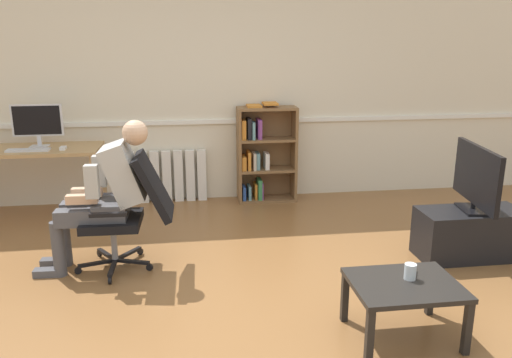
{
  "coord_description": "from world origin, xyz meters",
  "views": [
    {
      "loc": [
        -0.43,
        -3.27,
        1.85
      ],
      "look_at": [
        0.15,
        0.85,
        0.7
      ],
      "focal_mm": 35.87,
      "sensor_mm": 36.0,
      "label": 1
    }
  ],
  "objects_px": {
    "computer_desk": "(34,158)",
    "keyboard": "(28,150)",
    "radiator": "(167,176)",
    "drinking_glass": "(410,272)",
    "office_chair": "(131,207)",
    "person_seated": "(105,192)",
    "tv_stand": "(470,234)",
    "computer_mouse": "(63,148)",
    "imac_monitor": "(37,122)",
    "tv_screen": "(477,177)",
    "spare_remote": "(413,275)",
    "bookshelf": "(263,154)",
    "coffee_table": "(404,290)"
  },
  "relations": [
    {
      "from": "computer_desk",
      "to": "tv_screen",
      "type": "height_order",
      "value": "tv_screen"
    },
    {
      "from": "bookshelf",
      "to": "drinking_glass",
      "type": "height_order",
      "value": "bookshelf"
    },
    {
      "from": "bookshelf",
      "to": "person_seated",
      "type": "distance_m",
      "value": 2.27
    },
    {
      "from": "imac_monitor",
      "to": "computer_mouse",
      "type": "xyz_separation_m",
      "value": [
        0.28,
        -0.2,
        -0.24
      ]
    },
    {
      "from": "bookshelf",
      "to": "keyboard",
      "type": "bearing_deg",
      "value": -169.98
    },
    {
      "from": "office_chair",
      "to": "person_seated",
      "type": "bearing_deg",
      "value": -90.0
    },
    {
      "from": "radiator",
      "to": "drinking_glass",
      "type": "relative_size",
      "value": 8.94
    },
    {
      "from": "imac_monitor",
      "to": "tv_screen",
      "type": "distance_m",
      "value": 4.26
    },
    {
      "from": "computer_desk",
      "to": "office_chair",
      "type": "height_order",
      "value": "office_chair"
    },
    {
      "from": "radiator",
      "to": "tv_screen",
      "type": "distance_m",
      "value": 3.32
    },
    {
      "from": "computer_desk",
      "to": "person_seated",
      "type": "height_order",
      "value": "person_seated"
    },
    {
      "from": "imac_monitor",
      "to": "computer_mouse",
      "type": "height_order",
      "value": "imac_monitor"
    },
    {
      "from": "imac_monitor",
      "to": "bookshelf",
      "type": "xyz_separation_m",
      "value": [
        2.39,
        0.21,
        -0.46
      ]
    },
    {
      "from": "imac_monitor",
      "to": "radiator",
      "type": "relative_size",
      "value": 0.56
    },
    {
      "from": "coffee_table",
      "to": "tv_screen",
      "type": "bearing_deg",
      "value": 45.28
    },
    {
      "from": "radiator",
      "to": "office_chair",
      "type": "height_order",
      "value": "office_chair"
    },
    {
      "from": "imac_monitor",
      "to": "person_seated",
      "type": "relative_size",
      "value": 0.41
    },
    {
      "from": "keyboard",
      "to": "office_chair",
      "type": "bearing_deg",
      "value": -48.2
    },
    {
      "from": "tv_screen",
      "to": "radiator",
      "type": "bearing_deg",
      "value": 61.46
    },
    {
      "from": "radiator",
      "to": "drinking_glass",
      "type": "bearing_deg",
      "value": -62.13
    },
    {
      "from": "office_chair",
      "to": "drinking_glass",
      "type": "distance_m",
      "value": 2.22
    },
    {
      "from": "computer_desk",
      "to": "radiator",
      "type": "xyz_separation_m",
      "value": [
        1.33,
        0.39,
        -0.35
      ]
    },
    {
      "from": "keyboard",
      "to": "bookshelf",
      "type": "distance_m",
      "value": 2.49
    },
    {
      "from": "tv_screen",
      "to": "office_chair",
      "type": "bearing_deg",
      "value": 94.19
    },
    {
      "from": "keyboard",
      "to": "tv_stand",
      "type": "distance_m",
      "value": 4.26
    },
    {
      "from": "tv_screen",
      "to": "drinking_glass",
      "type": "relative_size",
      "value": 8.34
    },
    {
      "from": "imac_monitor",
      "to": "radiator",
      "type": "xyz_separation_m",
      "value": [
        1.28,
        0.31,
        -0.71
      ]
    },
    {
      "from": "computer_desk",
      "to": "tv_screen",
      "type": "distance_m",
      "value": 4.27
    },
    {
      "from": "computer_desk",
      "to": "tv_stand",
      "type": "bearing_deg",
      "value": -21.67
    },
    {
      "from": "radiator",
      "to": "tv_screen",
      "type": "bearing_deg",
      "value": -36.7
    },
    {
      "from": "drinking_glass",
      "to": "tv_screen",
      "type": "bearing_deg",
      "value": 45.46
    },
    {
      "from": "computer_mouse",
      "to": "spare_remote",
      "type": "bearing_deg",
      "value": -43.15
    },
    {
      "from": "tv_stand",
      "to": "drinking_glass",
      "type": "distance_m",
      "value": 1.5
    },
    {
      "from": "keyboard",
      "to": "tv_screen",
      "type": "relative_size",
      "value": 0.49
    },
    {
      "from": "tv_stand",
      "to": "drinking_glass",
      "type": "bearing_deg",
      "value": -134.49
    },
    {
      "from": "bookshelf",
      "to": "coffee_table",
      "type": "distance_m",
      "value": 3.01
    },
    {
      "from": "computer_desk",
      "to": "bookshelf",
      "type": "relative_size",
      "value": 1.17
    },
    {
      "from": "office_chair",
      "to": "person_seated",
      "type": "height_order",
      "value": "person_seated"
    },
    {
      "from": "person_seated",
      "to": "coffee_table",
      "type": "xyz_separation_m",
      "value": [
        1.98,
        -1.3,
        -0.33
      ]
    },
    {
      "from": "bookshelf",
      "to": "person_seated",
      "type": "height_order",
      "value": "person_seated"
    },
    {
      "from": "imac_monitor",
      "to": "radiator",
      "type": "height_order",
      "value": "imac_monitor"
    },
    {
      "from": "keyboard",
      "to": "person_seated",
      "type": "height_order",
      "value": "person_seated"
    },
    {
      "from": "computer_mouse",
      "to": "tv_stand",
      "type": "relative_size",
      "value": 0.11
    },
    {
      "from": "computer_desk",
      "to": "keyboard",
      "type": "bearing_deg",
      "value": -92.8
    },
    {
      "from": "tv_stand",
      "to": "person_seated",
      "type": "bearing_deg",
      "value": 176.19
    },
    {
      "from": "imac_monitor",
      "to": "keyboard",
      "type": "height_order",
      "value": "imac_monitor"
    },
    {
      "from": "computer_desk",
      "to": "computer_mouse",
      "type": "relative_size",
      "value": 13.43
    },
    {
      "from": "computer_mouse",
      "to": "tv_screen",
      "type": "xyz_separation_m",
      "value": [
        3.64,
        -1.46,
        -0.05
      ]
    },
    {
      "from": "radiator",
      "to": "office_chair",
      "type": "xyz_separation_m",
      "value": [
        -0.23,
        -1.77,
        0.22
      ]
    },
    {
      "from": "coffee_table",
      "to": "tv_stand",
      "type": "bearing_deg",
      "value": 45.33
    }
  ]
}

